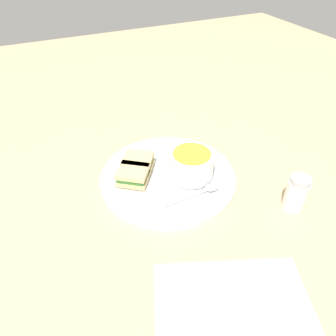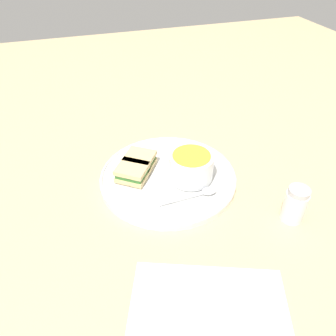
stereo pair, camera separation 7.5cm
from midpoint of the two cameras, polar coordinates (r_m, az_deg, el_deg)
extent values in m
plane|color=#D1B27F|center=(0.77, -2.78, -2.22)|extent=(2.40, 2.40, 0.00)
cylinder|color=white|center=(0.76, -2.79, -1.79)|extent=(0.31, 0.31, 0.02)
torus|color=white|center=(0.76, -2.81, -1.26)|extent=(0.31, 0.31, 0.01)
cylinder|color=white|center=(0.75, 1.16, -1.16)|extent=(0.06, 0.06, 0.01)
cylinder|color=white|center=(0.73, 1.19, 0.46)|extent=(0.10, 0.10, 0.06)
cylinder|color=gold|center=(0.72, 1.22, 2.28)|extent=(0.08, 0.08, 0.01)
cube|color=silver|center=(0.69, 0.36, -5.24)|extent=(0.01, 0.10, 0.00)
ellipsoid|color=silver|center=(0.72, 4.69, -3.48)|extent=(0.03, 0.04, 0.01)
cube|color=#DBBC7F|center=(0.78, -7.95, 0.23)|extent=(0.09, 0.09, 0.01)
cube|color=#33702D|center=(0.77, -8.02, 0.84)|extent=(0.08, 0.08, 0.01)
cube|color=#DBBC7F|center=(0.76, -8.08, 1.45)|extent=(0.09, 0.09, 0.01)
cube|color=#DBBC7F|center=(0.74, -8.92, -1.93)|extent=(0.09, 0.09, 0.01)
cube|color=#33702D|center=(0.74, -8.99, -1.31)|extent=(0.08, 0.08, 0.01)
cube|color=#DBBC7F|center=(0.73, -9.07, -0.69)|extent=(0.09, 0.09, 0.01)
cylinder|color=silver|center=(0.72, 18.66, -4.61)|extent=(0.05, 0.05, 0.07)
cylinder|color=#B7B7BC|center=(0.69, 19.31, -2.20)|extent=(0.04, 0.04, 0.01)
cube|color=white|center=(0.57, 7.60, -23.80)|extent=(0.27, 0.31, 0.00)
camera|label=1|loc=(0.04, -92.86, -2.26)|focal=35.00mm
camera|label=2|loc=(0.04, 87.14, 2.26)|focal=35.00mm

